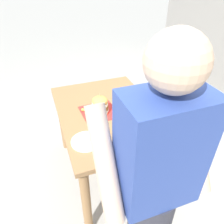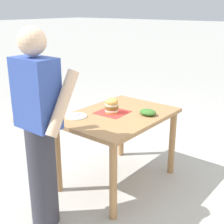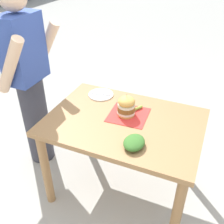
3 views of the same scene
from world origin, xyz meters
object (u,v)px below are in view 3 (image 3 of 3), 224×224
object	(u,v)px
sandwich	(126,106)
side_salad	(134,142)
patio_table	(124,133)
side_plate_with_forks	(101,94)
pickle_spear	(138,108)
diner_across_table	(29,81)

from	to	relation	value
sandwich	side_salad	bearing A→B (deg)	-151.22
sandwich	side_salad	world-z (taller)	sandwich
patio_table	side_plate_with_forks	world-z (taller)	side_plate_with_forks
patio_table	pickle_spear	world-z (taller)	pickle_spear
pickle_spear	side_salad	size ratio (longest dim) A/B	0.49
patio_table	side_salad	world-z (taller)	side_salad
patio_table	pickle_spear	size ratio (longest dim) A/B	13.26
side_salad	diner_across_table	world-z (taller)	diner_across_table
sandwich	diner_across_table	world-z (taller)	diner_across_table
diner_across_table	patio_table	bearing A→B (deg)	-95.16
patio_table	side_plate_with_forks	distance (m)	0.45
diner_across_table	side_salad	bearing A→B (deg)	-106.93
patio_table	sandwich	xyz separation A→B (m)	(0.07, 0.01, 0.21)
side_salad	diner_across_table	distance (m)	1.15
side_plate_with_forks	pickle_spear	bearing A→B (deg)	-104.98
side_plate_with_forks	diner_across_table	size ratio (longest dim) A/B	0.13
pickle_spear	side_plate_with_forks	bearing A→B (deg)	75.02
patio_table	diner_across_table	size ratio (longest dim) A/B	0.70
pickle_spear	side_salad	distance (m)	0.45
pickle_spear	side_plate_with_forks	size ratio (longest dim) A/B	0.40
sandwich	pickle_spear	distance (m)	0.14
patio_table	diner_across_table	bearing A→B (deg)	84.84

